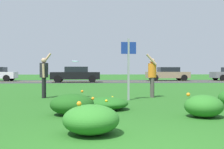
{
  "coord_description": "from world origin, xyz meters",
  "views": [
    {
      "loc": [
        -0.57,
        -3.66,
        1.11
      ],
      "look_at": [
        0.25,
        8.0,
        0.94
      ],
      "focal_mm": 44.67,
      "sensor_mm": 36.0,
      "label": 1
    }
  ],
  "objects_px": {
    "person_thrower_dark_shirt": "(44,74)",
    "person_catcher_orange_shirt": "(152,74)",
    "sign_post_near_path": "(128,63)",
    "frisbee_pale_blue": "(75,61)",
    "car_black_center_right": "(76,74)",
    "car_tan_center_left": "(168,74)"
  },
  "relations": [
    {
      "from": "person_thrower_dark_shirt",
      "to": "frisbee_pale_blue",
      "type": "distance_m",
      "value": 1.36
    },
    {
      "from": "person_thrower_dark_shirt",
      "to": "person_catcher_orange_shirt",
      "type": "bearing_deg",
      "value": -1.08
    },
    {
      "from": "person_catcher_orange_shirt",
      "to": "frisbee_pale_blue",
      "type": "xyz_separation_m",
      "value": [
        -3.13,
        -0.04,
        0.51
      ]
    },
    {
      "from": "car_tan_center_left",
      "to": "car_black_center_right",
      "type": "relative_size",
      "value": 1.0
    },
    {
      "from": "sign_post_near_path",
      "to": "person_thrower_dark_shirt",
      "type": "bearing_deg",
      "value": 162.13
    },
    {
      "from": "sign_post_near_path",
      "to": "car_tan_center_left",
      "type": "xyz_separation_m",
      "value": [
        6.77,
        19.26,
        -0.66
      ]
    },
    {
      "from": "sign_post_near_path",
      "to": "car_black_center_right",
      "type": "height_order",
      "value": "sign_post_near_path"
    },
    {
      "from": "person_catcher_orange_shirt",
      "to": "frisbee_pale_blue",
      "type": "bearing_deg",
      "value": -179.24
    },
    {
      "from": "person_thrower_dark_shirt",
      "to": "person_catcher_orange_shirt",
      "type": "xyz_separation_m",
      "value": [
        4.39,
        -0.08,
        -0.01
      ]
    },
    {
      "from": "frisbee_pale_blue",
      "to": "car_tan_center_left",
      "type": "height_order",
      "value": "frisbee_pale_blue"
    },
    {
      "from": "person_catcher_orange_shirt",
      "to": "frisbee_pale_blue",
      "type": "distance_m",
      "value": 3.18
    },
    {
      "from": "person_thrower_dark_shirt",
      "to": "car_black_center_right",
      "type": "distance_m",
      "value": 14.8
    },
    {
      "from": "person_catcher_orange_shirt",
      "to": "frisbee_pale_blue",
      "type": "relative_size",
      "value": 6.68
    },
    {
      "from": "person_thrower_dark_shirt",
      "to": "frisbee_pale_blue",
      "type": "relative_size",
      "value": 6.84
    },
    {
      "from": "person_thrower_dark_shirt",
      "to": "car_black_center_right",
      "type": "xyz_separation_m",
      "value": [
        0.4,
        14.79,
        -0.23
      ]
    },
    {
      "from": "sign_post_near_path",
      "to": "frisbee_pale_blue",
      "type": "xyz_separation_m",
      "value": [
        -2.03,
        0.94,
        0.07
      ]
    },
    {
      "from": "person_catcher_orange_shirt",
      "to": "sign_post_near_path",
      "type": "bearing_deg",
      "value": -138.51
    },
    {
      "from": "sign_post_near_path",
      "to": "frisbee_pale_blue",
      "type": "bearing_deg",
      "value": 155.24
    },
    {
      "from": "person_catcher_orange_shirt",
      "to": "car_black_center_right",
      "type": "distance_m",
      "value": 15.4
    },
    {
      "from": "person_thrower_dark_shirt",
      "to": "car_black_center_right",
      "type": "relative_size",
      "value": 0.41
    },
    {
      "from": "frisbee_pale_blue",
      "to": "car_tan_center_left",
      "type": "bearing_deg",
      "value": 64.34
    },
    {
      "from": "frisbee_pale_blue",
      "to": "car_black_center_right",
      "type": "height_order",
      "value": "frisbee_pale_blue"
    }
  ]
}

